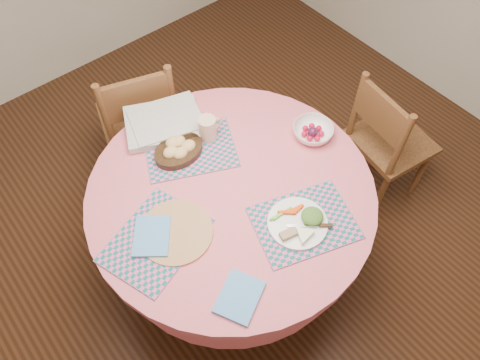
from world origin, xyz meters
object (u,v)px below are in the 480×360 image
at_px(bread_bowl, 178,149).
at_px(fruit_bowl, 313,132).
at_px(chair_right, 386,140).
at_px(dinner_plate, 300,222).
at_px(latte_mug, 208,128).
at_px(wicker_trivet, 176,232).
at_px(chair_back, 141,120).
at_px(dining_table, 232,214).

height_order(bread_bowl, fruit_bowl, bread_bowl).
height_order(chair_right, bread_bowl, chair_right).
xyz_separation_m(chair_right, dinner_plate, (-0.87, -0.19, 0.33)).
xyz_separation_m(chair_right, bread_bowl, (-1.04, 0.42, 0.34)).
relative_size(dinner_plate, latte_mug, 2.03).
xyz_separation_m(dinner_plate, fruit_bowl, (0.37, 0.31, 0.01)).
bearing_deg(wicker_trivet, latte_mug, 37.67).
xyz_separation_m(wicker_trivet, bread_bowl, (0.24, 0.32, 0.03)).
bearing_deg(chair_right, wicker_trivet, 93.28).
bearing_deg(chair_back, wicker_trivet, 87.15).
bearing_deg(fruit_bowl, latte_mug, 142.00).
height_order(chair_right, latte_mug, latte_mug).
distance_m(wicker_trivet, latte_mug, 0.51).
distance_m(dinner_plate, fruit_bowl, 0.48).
relative_size(chair_right, latte_mug, 7.14).
xyz_separation_m(wicker_trivet, fruit_bowl, (0.78, 0.02, 0.02)).
bearing_deg(fruit_bowl, dinner_plate, -140.54).
xyz_separation_m(chair_right, fruit_bowl, (-0.50, 0.12, 0.33)).
bearing_deg(dinner_plate, chair_right, 12.00).
bearing_deg(wicker_trivet, dining_table, 3.78).
bearing_deg(bread_bowl, chair_right, -22.20).
bearing_deg(bread_bowl, latte_mug, -3.22).
xyz_separation_m(dining_table, dinner_plate, (0.11, -0.31, 0.22)).
xyz_separation_m(bread_bowl, fruit_bowl, (0.54, -0.30, -0.01)).
xyz_separation_m(dining_table, fruit_bowl, (0.48, -0.00, 0.22)).
relative_size(bread_bowl, fruit_bowl, 1.18).
bearing_deg(fruit_bowl, bread_bowl, 150.55).
bearing_deg(dinner_plate, latte_mug, 90.52).
bearing_deg(chair_back, latte_mug, 116.55).
bearing_deg(bread_bowl, fruit_bowl, -29.45).
distance_m(dinner_plate, bread_bowl, 0.63).
xyz_separation_m(wicker_trivet, dinner_plate, (0.41, -0.29, 0.02)).
height_order(chair_back, wicker_trivet, chair_back).
relative_size(chair_right, fruit_bowl, 4.39).
distance_m(chair_right, chair_back, 1.35).
xyz_separation_m(dining_table, wicker_trivet, (-0.30, -0.02, 0.20)).
bearing_deg(latte_mug, dinner_plate, -89.48).
bearing_deg(fruit_bowl, chair_right, -13.51).
relative_size(chair_right, wicker_trivet, 2.86).
relative_size(bread_bowl, latte_mug, 1.92).
relative_size(chair_right, chair_back, 0.95).
relative_size(dining_table, wicker_trivet, 4.13).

